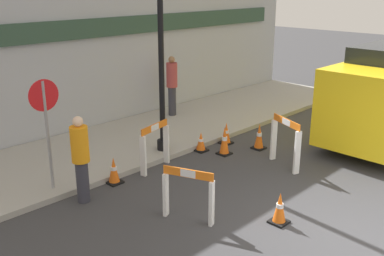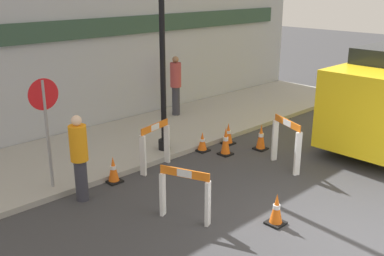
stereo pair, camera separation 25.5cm
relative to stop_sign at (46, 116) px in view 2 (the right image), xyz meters
name	(u,v)px [view 2 (the right image)]	position (x,y,z in m)	size (l,w,h in m)	color
ground_plane	(343,239)	(2.54, -4.87, -1.57)	(60.00, 60.00, 0.00)	#38383A
sidewalk_slab	(122,143)	(2.54, 1.23, -1.51)	(18.00, 3.20, 0.12)	#9E9B93
storefront_facade	(80,31)	(2.54, 2.90, 1.18)	(18.00, 0.22, 5.50)	#A3A8B2
stop_sign	(46,116)	(0.00, 0.00, 0.00)	(0.60, 0.06, 2.17)	gray
barricade_0	(155,144)	(2.21, -0.52, -1.00)	(0.93, 0.34, 1.05)	white
barricade_1	(185,192)	(1.12, -2.63, -1.04)	(0.46, 0.91, 0.96)	white
barricade_2	(286,141)	(4.34, -2.47, -0.96)	(0.49, 0.95, 1.12)	white
traffic_cone_0	(276,210)	(2.14, -3.82, -1.30)	(0.30, 0.30, 0.57)	black
traffic_cone_1	(113,170)	(1.12, -0.47, -1.30)	(0.30, 0.30, 0.57)	black
traffic_cone_2	(228,134)	(4.57, -0.57, -1.31)	(0.30, 0.30, 0.56)	black
traffic_cone_3	(226,141)	(3.96, -1.03, -1.23)	(0.30, 0.30, 0.70)	black
traffic_cone_4	(261,137)	(4.85, -1.39, -1.26)	(0.30, 0.30, 0.65)	black
traffic_cone_5	(202,142)	(3.73, -0.47, -1.34)	(0.30, 0.30, 0.48)	black
person_worker	(79,156)	(0.24, -0.71, -0.67)	(0.43, 0.43, 1.68)	#33333D
person_pedestrian	(176,84)	(5.13, 2.04, -0.49)	(0.43, 0.43, 1.78)	#33333D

